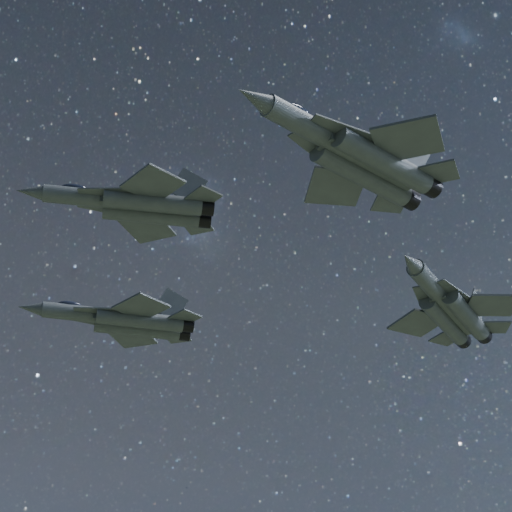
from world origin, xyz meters
TOP-DOWN VIEW (x-y plane):
  - jet_lead at (-10.34, -1.65)m, footprint 14.88×9.75m
  - jet_left at (-1.25, 18.14)m, footprint 17.34×11.53m
  - jet_right at (1.51, -13.31)m, footprint 19.14×13.48m
  - jet_slot at (20.29, -3.70)m, footprint 17.84×11.68m

SIDE VIEW (x-z plane):
  - jet_slot at x=20.29m, z-range 154.42..159.02m
  - jet_lead at x=-10.34m, z-range 155.43..159.26m
  - jet_left at x=-1.25m, z-range 156.14..160.55m
  - jet_right at x=1.51m, z-range 157.23..162.07m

